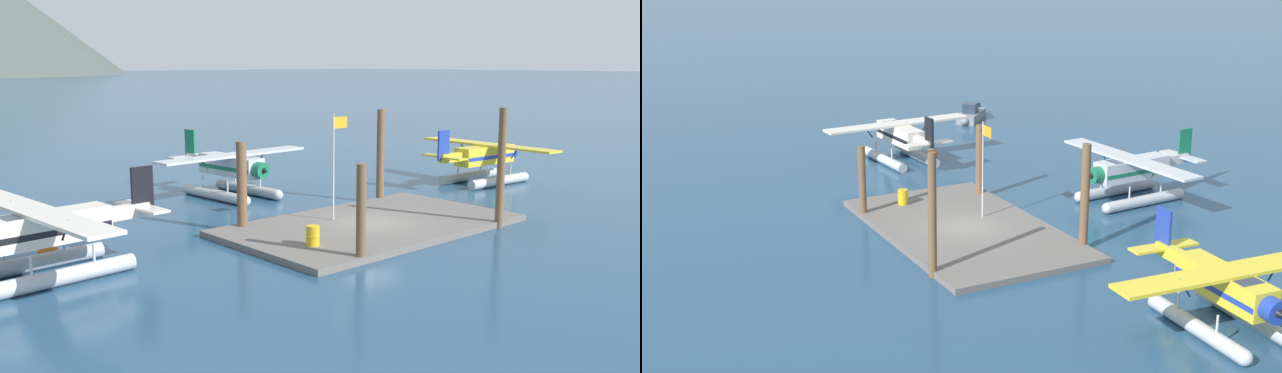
# 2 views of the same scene
# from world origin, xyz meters

# --- Properties ---
(ground_plane) EXTENTS (1200.00, 1200.00, 0.00)m
(ground_plane) POSITION_xyz_m (0.00, 0.00, 0.00)
(ground_plane) COLOR navy
(dock_platform) EXTENTS (14.47, 8.37, 0.30)m
(dock_platform) POSITION_xyz_m (0.00, 0.00, 0.15)
(dock_platform) COLOR #66605B
(dock_platform) RESTS_ON ground
(piling_near_left) EXTENTS (0.41, 0.41, 4.10)m
(piling_near_left) POSITION_xyz_m (-4.67, -3.93, 2.05)
(piling_near_left) COLOR brown
(piling_near_left) RESTS_ON ground
(piling_near_right) EXTENTS (0.39, 0.39, 5.93)m
(piling_near_right) POSITION_xyz_m (4.82, -4.14, 2.97)
(piling_near_right) COLOR brown
(piling_near_right) RESTS_ON ground
(piling_far_left) EXTENTS (0.49, 0.49, 4.40)m
(piling_far_left) POSITION_xyz_m (-5.14, 3.64, 2.20)
(piling_far_left) COLOR brown
(piling_far_left) RESTS_ON ground
(piling_far_right) EXTENTS (0.44, 0.44, 5.44)m
(piling_far_right) POSITION_xyz_m (5.00, 4.09, 2.72)
(piling_far_right) COLOR brown
(piling_far_right) RESTS_ON ground
(flagpole) EXTENTS (0.95, 0.10, 5.32)m
(flagpole) POSITION_xyz_m (-0.89, 1.62, 3.65)
(flagpole) COLOR silver
(flagpole) RESTS_ON dock_platform
(fuel_drum) EXTENTS (0.62, 0.62, 0.88)m
(fuel_drum) POSITION_xyz_m (-5.03, -1.38, 0.74)
(fuel_drum) COLOR gold
(fuel_drum) RESTS_ON dock_platform
(mooring_buoy) EXTENTS (0.83, 0.83, 0.83)m
(mooring_buoy) POSITION_xyz_m (-14.12, 4.69, 0.41)
(mooring_buoy) COLOR orange
(mooring_buoy) RESTS_ON ground
(seaplane_cream_port_fwd) EXTENTS (7.97, 10.47, 3.84)m
(seaplane_cream_port_fwd) POSITION_xyz_m (-14.88, 2.66, 1.58)
(seaplane_cream_port_fwd) COLOR #B7BABF
(seaplane_cream_port_fwd) RESTS_ON ground
(seaplane_yellow_stbd_fwd) EXTENTS (7.97, 10.47, 3.84)m
(seaplane_yellow_stbd_fwd) POSITION_xyz_m (15.06, 3.87, 1.58)
(seaplane_yellow_stbd_fwd) COLOR #B7BABF
(seaplane_yellow_stbd_fwd) RESTS_ON ground
(seaplane_silver_bow_centre) EXTENTS (10.47, 7.97, 3.84)m
(seaplane_silver_bow_centre) POSITION_xyz_m (-0.50, 11.22, 1.58)
(seaplane_silver_bow_centre) COLOR #B7BABF
(seaplane_silver_bow_centre) RESTS_ON ground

